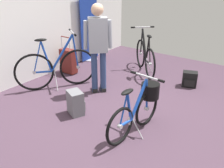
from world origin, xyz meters
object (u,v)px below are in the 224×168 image
object	(u,v)px
handbag_on_floor	(190,79)
display_bike_left	(145,57)
floor_banner_stand	(89,28)
backpack_on_floor	(76,103)
visitor_near_wall	(98,44)
rolling_suitcase	(68,61)
folding_bike_foreground	(140,106)
display_bike_right	(57,68)

from	to	relation	value
handbag_on_floor	display_bike_left	bearing A→B (deg)	82.41
floor_banner_stand	backpack_on_floor	size ratio (longest dim) A/B	4.69
floor_banner_stand	visitor_near_wall	xyz separation A→B (m)	(-1.32, -1.36, 0.09)
rolling_suitcase	handbag_on_floor	distance (m)	2.57
rolling_suitcase	backpack_on_floor	distance (m)	1.78
display_bike_left	backpack_on_floor	bearing A→B (deg)	-179.63
folding_bike_foreground	rolling_suitcase	bearing A→B (deg)	68.06
display_bike_right	display_bike_left	bearing A→B (deg)	-29.76
floor_banner_stand	backpack_on_floor	distance (m)	2.75
floor_banner_stand	display_bike_left	xyz separation A→B (m)	(0.04, -1.56, -0.45)
folding_bike_foreground	display_bike_right	distance (m)	2.03
backpack_on_floor	folding_bike_foreground	bearing A→B (deg)	-78.01
floor_banner_stand	backpack_on_floor	world-z (taller)	floor_banner_stand
display_bike_left	visitor_near_wall	xyz separation A→B (m)	(-1.36, 0.20, 0.54)
floor_banner_stand	display_bike_left	bearing A→B (deg)	-88.37
floor_banner_stand	handbag_on_floor	distance (m)	2.73
backpack_on_floor	handbag_on_floor	bearing A→B (deg)	-27.36
display_bike_left	visitor_near_wall	distance (m)	1.48
rolling_suitcase	floor_banner_stand	bearing A→B (deg)	13.51
display_bike_left	visitor_near_wall	size ratio (longest dim) A/B	0.64
display_bike_right	backpack_on_floor	size ratio (longest dim) A/B	3.40
visitor_near_wall	backpack_on_floor	distance (m)	1.13
folding_bike_foreground	rolling_suitcase	xyz separation A→B (m)	(0.95, 2.36, -0.10)
display_bike_left	backpack_on_floor	xyz separation A→B (m)	(-2.21, -0.01, -0.17)
floor_banner_stand	rolling_suitcase	world-z (taller)	floor_banner_stand
display_bike_left	rolling_suitcase	distance (m)	1.69
floor_banner_stand	rolling_suitcase	size ratio (longest dim) A/B	2.18
display_bike_right	backpack_on_floor	xyz separation A→B (m)	(-0.52, -0.98, -0.21)
display_bike_right	visitor_near_wall	world-z (taller)	visitor_near_wall
display_bike_right	visitor_near_wall	xyz separation A→B (m)	(0.33, -0.76, 0.51)
handbag_on_floor	display_bike_right	bearing A→B (deg)	127.06
folding_bike_foreground	handbag_on_floor	size ratio (longest dim) A/B	3.52
folding_bike_foreground	display_bike_right	xyz separation A→B (m)	(0.30, 2.00, 0.02)
display_bike_left	handbag_on_floor	distance (m)	1.11
rolling_suitcase	display_bike_left	bearing A→B (deg)	-51.90
visitor_near_wall	handbag_on_floor	bearing A→B (deg)	-46.53
folding_bike_foreground	backpack_on_floor	bearing A→B (deg)	101.99
backpack_on_floor	display_bike_right	bearing A→B (deg)	62.30
visitor_near_wall	handbag_on_floor	xyz separation A→B (m)	(1.22, -1.28, -0.76)
visitor_near_wall	folding_bike_foreground	bearing A→B (deg)	-116.88
rolling_suitcase	backpack_on_floor	bearing A→B (deg)	-131.09
rolling_suitcase	visitor_near_wall	bearing A→B (deg)	-106.06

